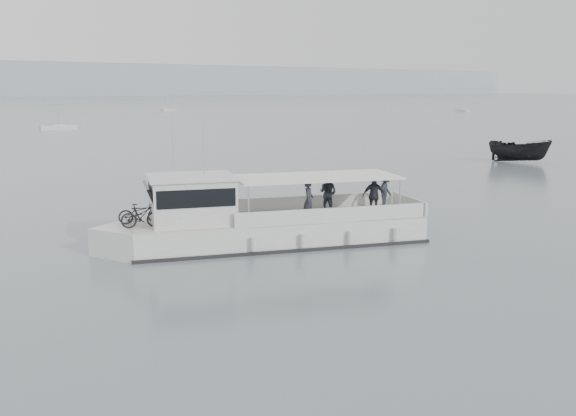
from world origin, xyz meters
TOP-DOWN VIEW (x-y plane):
  - ground at (0.00, 0.00)m, footprint 1400.00×1400.00m
  - tour_boat at (-6.05, 1.12)m, footprint 14.80×7.85m
  - dark_motorboat at (32.39, 14.12)m, footprint 4.59×6.08m

SIDE VIEW (x-z plane):
  - ground at x=0.00m, z-range 0.00..0.00m
  - tour_boat at x=-6.05m, z-range -2.12..4.18m
  - dark_motorboat at x=32.39m, z-range 0.00..2.22m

